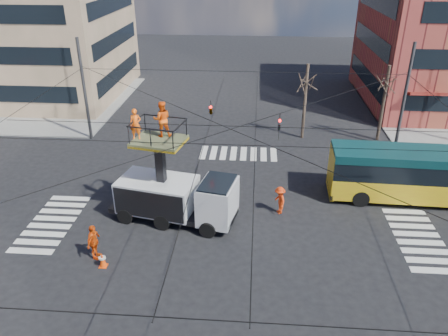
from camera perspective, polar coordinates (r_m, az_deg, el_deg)
ground at (r=24.03m, az=0.80°, el=-8.11°), size 120.00×120.00×0.00m
sidewalk_nw at (r=48.31m, az=-23.43°, el=8.05°), size 18.00×18.00×0.12m
crosswalks at (r=24.03m, az=0.80°, el=-8.09°), size 22.40×22.40×0.02m
overhead_network at (r=22.24m, az=0.75°, el=1.61°), size 24.24×24.24×8.00m
tree_a at (r=34.64m, az=10.74°, el=11.01°), size 2.00×2.00×6.00m
tree_b at (r=35.81m, az=20.47°, el=10.31°), size 2.00×2.00×6.00m
utility_truck at (r=24.01m, az=-6.34°, el=-2.34°), size 7.32×3.77×6.72m
city_bus at (r=28.68m, az=25.44°, el=-0.80°), size 11.89×3.08×3.20m
traffic_cone at (r=22.14m, az=-15.59°, el=-11.47°), size 0.36×0.36×0.77m
worker_ground at (r=22.47m, az=-16.65°, el=-9.25°), size 0.61×1.15×1.88m
flagger at (r=25.26m, az=7.28°, el=-4.20°), size 0.93×1.22×1.67m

